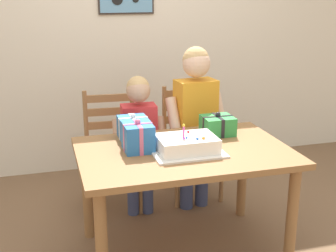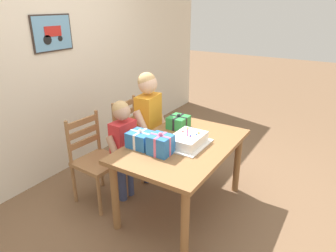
# 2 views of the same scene
# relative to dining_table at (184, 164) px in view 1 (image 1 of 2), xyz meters

# --- Properties ---
(ground_plane) EXTENTS (20.00, 20.00, 0.00)m
(ground_plane) POSITION_rel_dining_table_xyz_m (0.00, 0.00, -0.63)
(ground_plane) COLOR brown
(back_wall) EXTENTS (6.40, 0.11, 2.60)m
(back_wall) POSITION_rel_dining_table_xyz_m (-0.00, 1.68, 0.67)
(back_wall) COLOR silver
(back_wall) RESTS_ON ground
(dining_table) EXTENTS (1.34, 0.88, 0.73)m
(dining_table) POSITION_rel_dining_table_xyz_m (0.00, 0.00, 0.00)
(dining_table) COLOR olive
(dining_table) RESTS_ON ground
(birthday_cake) EXTENTS (0.44, 0.34, 0.19)m
(birthday_cake) POSITION_rel_dining_table_xyz_m (0.00, -0.05, 0.15)
(birthday_cake) COLOR white
(birthday_cake) RESTS_ON dining_table
(gift_box_red_large) EXTENTS (0.20, 0.23, 0.18)m
(gift_box_red_large) POSITION_rel_dining_table_xyz_m (-0.26, 0.30, 0.17)
(gift_box_red_large) COLOR #286BB7
(gift_box_red_large) RESTS_ON dining_table
(gift_box_beside_cake) EXTENTS (0.22, 0.20, 0.16)m
(gift_box_beside_cake) POSITION_rel_dining_table_xyz_m (0.32, 0.23, 0.17)
(gift_box_beside_cake) COLOR #2D8E42
(gift_box_beside_cake) RESTS_ON dining_table
(gift_box_corner_small) EXTENTS (0.18, 0.20, 0.21)m
(gift_box_corner_small) POSITION_rel_dining_table_xyz_m (-0.28, 0.07, 0.19)
(gift_box_corner_small) COLOR #286BB7
(gift_box_corner_small) RESTS_ON dining_table
(chair_left) EXTENTS (0.45, 0.45, 0.92)m
(chair_left) POSITION_rel_dining_table_xyz_m (-0.33, 0.84, -0.16)
(chair_left) COLOR #996B42
(chair_left) RESTS_ON ground
(chair_right) EXTENTS (0.42, 0.42, 0.92)m
(chair_right) POSITION_rel_dining_table_xyz_m (0.33, 0.84, -0.16)
(chair_right) COLOR #996B42
(chair_right) RESTS_ON ground
(child_older) EXTENTS (0.49, 0.29, 1.29)m
(child_older) POSITION_rel_dining_table_xyz_m (0.28, 0.60, 0.16)
(child_older) COLOR #38426B
(child_older) RESTS_ON ground
(child_younger) EXTENTS (0.40, 0.23, 1.10)m
(child_younger) POSITION_rel_dining_table_xyz_m (-0.16, 0.60, 0.04)
(child_younger) COLOR #38426B
(child_younger) RESTS_ON ground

